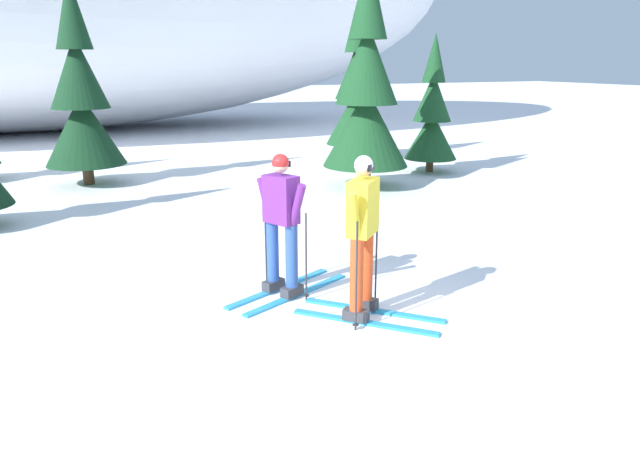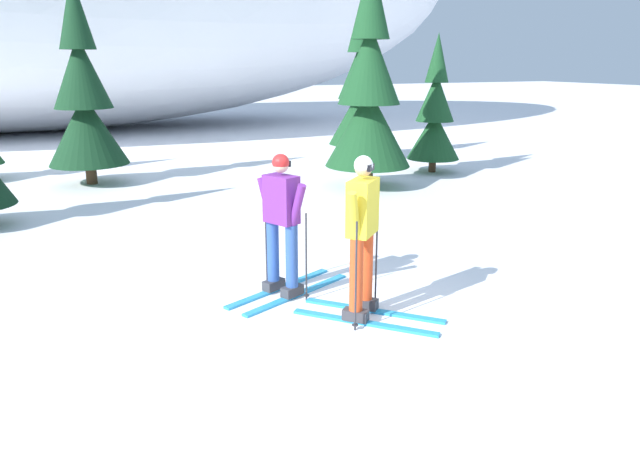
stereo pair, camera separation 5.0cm
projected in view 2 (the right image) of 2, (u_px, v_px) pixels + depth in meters
name	position (u px, v px, depth m)	size (l,w,h in m)	color
ground_plane	(367.00, 326.00, 6.59)	(120.00, 120.00, 0.00)	white
skier_purple_jacket	(282.00, 223.00, 7.23)	(1.78, 1.12, 1.77)	#2893CC
skier_yellow_jacket	(363.00, 234.00, 6.56)	(1.49, 1.53, 1.85)	#2893CC
pine_tree_center_left	(84.00, 100.00, 13.62)	(1.80, 1.80, 4.66)	#47301E
pine_tree_center_right	(369.00, 95.00, 13.22)	(1.92, 1.92, 4.98)	#47301E
pine_tree_right	(361.00, 92.00, 17.05)	(1.79, 1.79, 4.64)	#47301E
pine_tree_far_right	(435.00, 115.00, 15.26)	(1.35, 1.35, 3.48)	#47301E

